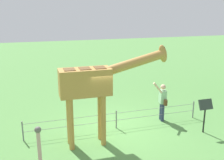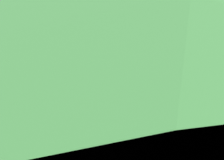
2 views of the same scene
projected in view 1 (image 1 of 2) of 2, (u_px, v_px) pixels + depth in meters
name	position (u px, v px, depth m)	size (l,w,h in m)	color
ground_plane	(117.00, 129.00, 10.24)	(60.00, 60.00, 0.00)	#568E47
giraffe	(95.00, 84.00, 8.68)	(3.84, 0.72, 3.41)	#BC8942
visitor	(162.00, 100.00, 10.85)	(0.66, 0.59, 1.73)	navy
info_sign	(205.00, 109.00, 9.77)	(0.56, 0.21, 1.32)	black
wire_fence	(116.00, 119.00, 10.25)	(7.05, 0.05, 0.75)	slate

